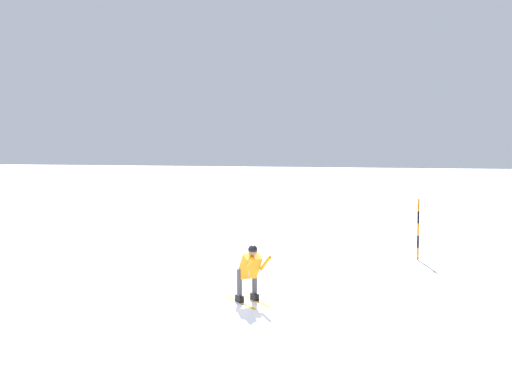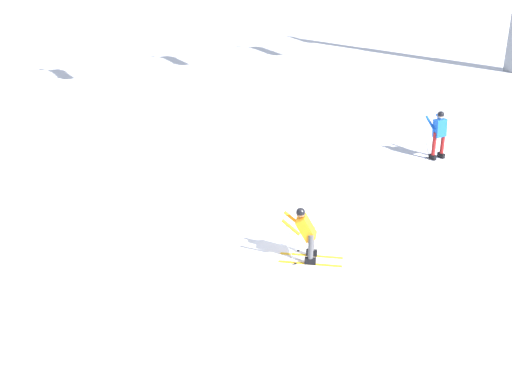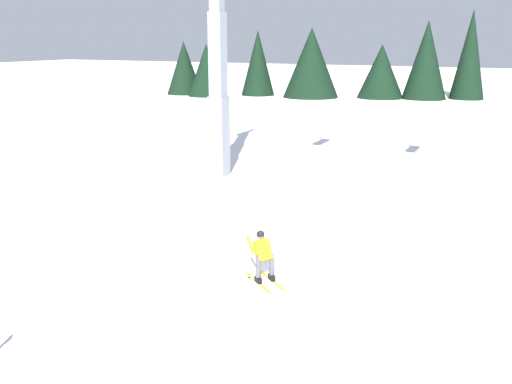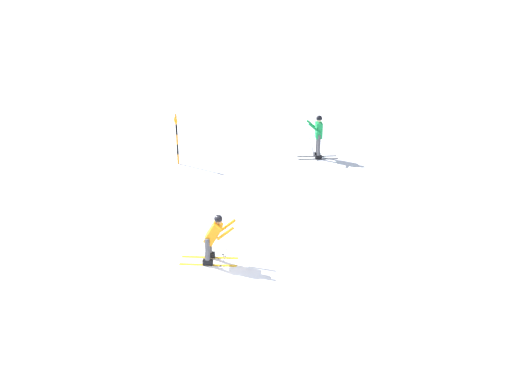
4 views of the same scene
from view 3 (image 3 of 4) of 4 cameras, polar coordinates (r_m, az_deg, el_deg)
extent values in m
plane|color=white|center=(16.60, 3.04, -8.41)|extent=(260.00, 260.00, 0.00)
cube|color=yellow|center=(16.22, 0.21, -8.95)|extent=(1.27, 1.07, 0.01)
cube|color=black|center=(16.18, 0.21, -8.67)|extent=(0.29, 0.26, 0.16)
cylinder|color=#4C4C51|center=(16.03, 0.22, -7.37)|extent=(0.13, 0.13, 0.63)
cube|color=yellow|center=(16.38, 1.55, -8.70)|extent=(1.27, 1.07, 0.01)
cube|color=black|center=(16.35, 1.55, -8.43)|extent=(0.29, 0.26, 0.16)
cylinder|color=#4C4C51|center=(16.19, 1.56, -7.14)|extent=(0.13, 0.13, 0.63)
cube|color=orange|center=(16.09, 0.67, -5.76)|extent=(0.67, 0.65, 0.64)
sphere|color=#997051|center=(16.08, 0.45, -4.33)|extent=(0.21, 0.21, 0.21)
sphere|color=black|center=(16.07, 0.45, -4.22)|extent=(0.23, 0.23, 0.23)
cylinder|color=orange|center=(16.26, -0.60, -5.15)|extent=(0.42, 0.37, 0.42)
cylinder|color=gray|center=(16.47, -0.79, -7.00)|extent=(0.44, 0.22, 1.08)
cylinder|color=black|center=(16.45, -0.68, -8.42)|extent=(0.07, 0.07, 0.01)
cylinder|color=orange|center=(16.44, 0.87, -4.92)|extent=(0.42, 0.37, 0.42)
cylinder|color=gray|center=(16.69, 0.96, -6.70)|extent=(0.30, 0.40, 1.08)
cylinder|color=black|center=(16.70, 1.36, -8.05)|extent=(0.07, 0.07, 0.01)
cube|color=gray|center=(28.32, -3.67, 5.51)|extent=(0.79, 0.79, 3.88)
cube|color=gray|center=(27.95, -3.81, 13.39)|extent=(0.66, 0.66, 3.88)
cone|color=black|center=(69.13, 20.39, 12.61)|extent=(3.76, 3.76, 9.67)
cone|color=black|center=(67.80, 16.47, 12.40)|extent=(4.85, 4.85, 8.51)
cone|color=black|center=(67.73, 12.27, 11.58)|extent=(5.21, 5.21, 5.96)
cone|color=black|center=(67.37, 5.49, 12.61)|extent=(6.35, 6.35, 7.78)
cone|color=black|center=(69.59, 0.19, 12.64)|extent=(3.94, 3.94, 7.52)
cone|color=black|center=(68.84, -4.91, 11.92)|extent=(4.43, 4.43, 5.98)
cone|color=black|center=(71.62, -7.11, 12.09)|extent=(4.27, 4.27, 6.26)
camera|label=1|loc=(29.79, 2.00, 9.22)|focal=43.27mm
camera|label=2|loc=(14.92, -59.84, 14.47)|focal=46.60mm
camera|label=4|loc=(25.32, 28.33, 15.98)|focal=39.60mm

